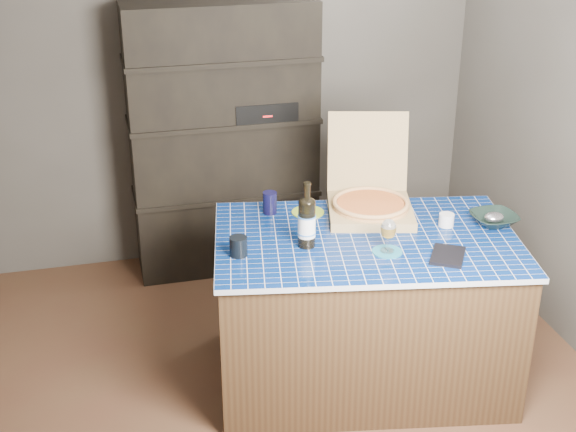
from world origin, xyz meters
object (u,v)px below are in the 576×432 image
object	(u,v)px
kitchen_island	(364,309)
mead_bottle	(307,222)
pizza_box	(370,201)
dvd_case	(448,256)
bowl	(494,219)
wine_glass	(388,230)

from	to	relation	value
kitchen_island	mead_bottle	distance (m)	0.64
pizza_box	mead_bottle	distance (m)	0.53
dvd_case	bowl	xyz separation A→B (m)	(0.39, 0.29, 0.02)
kitchen_island	dvd_case	world-z (taller)	dvd_case
wine_glass	bowl	world-z (taller)	wine_glass
mead_bottle	dvd_case	xyz separation A→B (m)	(0.63, -0.28, -0.13)
mead_bottle	wine_glass	bearing A→B (deg)	-24.12
dvd_case	bowl	world-z (taller)	bowl
mead_bottle	bowl	size ratio (longest dim) A/B	1.44
pizza_box	mead_bottle	bearing A→B (deg)	-131.27
dvd_case	bowl	size ratio (longest dim) A/B	0.90
mead_bottle	bowl	world-z (taller)	mead_bottle
wine_glass	bowl	xyz separation A→B (m)	(0.66, 0.17, -0.09)
pizza_box	bowl	distance (m)	0.65
kitchen_island	wine_glass	bearing A→B (deg)	-66.92
wine_glass	dvd_case	distance (m)	0.31
mead_bottle	kitchen_island	bearing A→B (deg)	3.29
kitchen_island	bowl	size ratio (longest dim) A/B	7.11
kitchen_island	wine_glass	size ratio (longest dim) A/B	9.76
dvd_case	mead_bottle	bearing A→B (deg)	-173.14
pizza_box	bowl	xyz separation A→B (m)	(0.58, -0.29, -0.04)
kitchen_island	pizza_box	distance (m)	0.57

